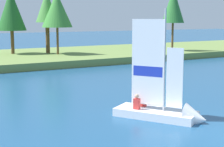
# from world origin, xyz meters

# --- Properties ---
(shore_bank) EXTENTS (80.00, 14.84, 0.68)m
(shore_bank) POSITION_xyz_m (0.00, 28.50, 0.34)
(shore_bank) COLOR olive
(shore_bank) RESTS_ON ground
(shoreline_tree_midleft) EXTENTS (3.08, 3.08, 6.84)m
(shoreline_tree_midleft) POSITION_xyz_m (-1.73, 30.15, 5.32)
(shoreline_tree_midleft) COLOR brown
(shoreline_tree_midleft) RESTS_ON shore_bank
(shoreline_tree_centre) EXTENTS (2.43, 2.43, 6.70)m
(shoreline_tree_centre) POSITION_xyz_m (1.77, 28.87, 5.60)
(shoreline_tree_centre) COLOR brown
(shoreline_tree_centre) RESTS_ON shore_bank
(shoreline_tree_midright) EXTENTS (3.20, 3.20, 6.48)m
(shoreline_tree_midright) POSITION_xyz_m (2.26, 27.18, 5.33)
(shoreline_tree_midright) COLOR brown
(shoreline_tree_midright) RESTS_ON shore_bank
(shoreline_tree_right) EXTENTS (2.59, 2.59, 7.20)m
(shoreline_tree_right) POSITION_xyz_m (15.49, 24.55, 5.88)
(shoreline_tree_right) COLOR brown
(shoreline_tree_right) RESTS_ON shore_bank
(sailboat) EXTENTS (3.38, 4.24, 5.37)m
(sailboat) POSITION_xyz_m (-1.40, 3.70, 0.36)
(sailboat) COLOR white
(sailboat) RESTS_ON ground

